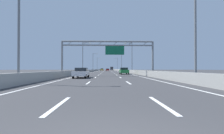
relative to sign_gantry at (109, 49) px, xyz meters
name	(u,v)px	position (x,y,z in m)	size (l,w,h in m)	color
ground_plane	(107,71)	(-0.16, 72.70, -4.86)	(260.00, 260.00, 0.00)	#38383A
lane_dash_left_0	(59,105)	(-1.96, -23.80, -4.85)	(0.16, 3.00, 0.01)	white
lane_dash_left_1	(88,83)	(-1.96, -14.80, -4.85)	(0.16, 3.00, 0.01)	white
lane_dash_left_2	(95,77)	(-1.96, -5.80, -4.85)	(0.16, 3.00, 0.01)	white
lane_dash_left_3	(99,75)	(-1.96, 3.20, -4.85)	(0.16, 3.00, 0.01)	white
lane_dash_left_4	(100,74)	(-1.96, 12.20, -4.85)	(0.16, 3.00, 0.01)	white
lane_dash_left_5	(102,73)	(-1.96, 21.20, -4.85)	(0.16, 3.00, 0.01)	white
lane_dash_left_6	(102,72)	(-1.96, 30.20, -4.85)	(0.16, 3.00, 0.01)	white
lane_dash_left_7	(103,72)	(-1.96, 39.20, -4.85)	(0.16, 3.00, 0.01)	white
lane_dash_left_8	(104,71)	(-1.96, 48.20, -4.85)	(0.16, 3.00, 0.01)	white
lane_dash_left_9	(104,71)	(-1.96, 57.20, -4.85)	(0.16, 3.00, 0.01)	white
lane_dash_left_10	(104,71)	(-1.96, 66.20, -4.85)	(0.16, 3.00, 0.01)	white
lane_dash_left_11	(104,71)	(-1.96, 75.20, -4.85)	(0.16, 3.00, 0.01)	white
lane_dash_left_12	(105,71)	(-1.96, 84.20, -4.85)	(0.16, 3.00, 0.01)	white
lane_dash_left_13	(105,70)	(-1.96, 93.20, -4.85)	(0.16, 3.00, 0.01)	white
lane_dash_left_14	(105,70)	(-1.96, 102.20, -4.85)	(0.16, 3.00, 0.01)	white
lane_dash_left_15	(105,70)	(-1.96, 111.20, -4.85)	(0.16, 3.00, 0.01)	white
lane_dash_left_16	(105,70)	(-1.96, 120.20, -4.85)	(0.16, 3.00, 0.01)	white
lane_dash_left_17	(105,70)	(-1.96, 129.20, -4.85)	(0.16, 3.00, 0.01)	white
lane_dash_right_0	(161,104)	(1.64, -23.80, -4.85)	(0.16, 3.00, 0.01)	white
lane_dash_right_1	(128,83)	(1.64, -14.80, -4.85)	(0.16, 3.00, 0.01)	white
lane_dash_right_2	(120,77)	(1.64, -5.80, -4.85)	(0.16, 3.00, 0.01)	white
lane_dash_right_3	(117,75)	(1.64, 3.20, -4.85)	(0.16, 3.00, 0.01)	white
lane_dash_right_4	(115,74)	(1.64, 12.20, -4.85)	(0.16, 3.00, 0.01)	white
lane_dash_right_5	(113,73)	(1.64, 21.20, -4.85)	(0.16, 3.00, 0.01)	white
lane_dash_right_6	(112,72)	(1.64, 30.20, -4.85)	(0.16, 3.00, 0.01)	white
lane_dash_right_7	(112,72)	(1.64, 39.20, -4.85)	(0.16, 3.00, 0.01)	white
lane_dash_right_8	(111,71)	(1.64, 48.20, -4.85)	(0.16, 3.00, 0.01)	white
lane_dash_right_9	(111,71)	(1.64, 57.20, -4.85)	(0.16, 3.00, 0.01)	white
lane_dash_right_10	(110,71)	(1.64, 66.20, -4.85)	(0.16, 3.00, 0.01)	white
lane_dash_right_11	(110,71)	(1.64, 75.20, -4.85)	(0.16, 3.00, 0.01)	white
lane_dash_right_12	(110,71)	(1.64, 84.20, -4.85)	(0.16, 3.00, 0.01)	white
lane_dash_right_13	(110,70)	(1.64, 93.20, -4.85)	(0.16, 3.00, 0.01)	white
lane_dash_right_14	(109,70)	(1.64, 102.20, -4.85)	(0.16, 3.00, 0.01)	white
lane_dash_right_15	(109,70)	(1.64, 111.20, -4.85)	(0.16, 3.00, 0.01)	white
lane_dash_right_16	(109,70)	(1.64, 120.20, -4.85)	(0.16, 3.00, 0.01)	white
lane_dash_right_17	(109,70)	(1.64, 129.20, -4.85)	(0.16, 3.00, 0.01)	white
edge_line_left	(98,71)	(-5.41, 60.70, -4.85)	(0.16, 176.00, 0.01)	white
edge_line_right	(117,71)	(5.09, 60.70, -4.85)	(0.16, 176.00, 0.01)	white
barrier_left	(97,70)	(-7.06, 82.70, -4.38)	(0.45, 220.00, 0.95)	#9E9E99
barrier_right	(117,70)	(6.74, 82.70, -4.38)	(0.45, 220.00, 0.95)	#9E9E99
sign_gantry	(109,49)	(0.00, 0.00, 0.00)	(16.69, 0.36, 6.36)	gray
streetlamp_left_near	(22,21)	(-7.63, -15.29, 0.54)	(2.58, 0.28, 9.50)	slate
streetlamp_right_near	(193,22)	(7.30, -15.29, 0.54)	(2.58, 0.28, 9.50)	slate
streetlamp_left_mid	(83,55)	(-7.63, 21.74, 0.54)	(2.58, 0.28, 9.50)	slate
streetlamp_right_mid	(131,56)	(7.30, 21.74, 0.54)	(2.58, 0.28, 9.50)	slate
streetlamp_left_far	(93,61)	(-7.63, 58.76, 0.54)	(2.58, 0.28, 9.50)	slate
streetlamp_right_far	(121,61)	(7.30, 58.76, 0.54)	(2.58, 0.28, 9.50)	slate
streetlamp_left_distant	(97,63)	(-7.63, 95.78, 0.54)	(2.58, 0.28, 9.50)	slate
streetlamp_right_distant	(117,63)	(7.30, 95.78, 0.54)	(2.58, 0.28, 9.50)	slate
red_car	(108,70)	(-0.01, 63.95, -4.14)	(1.86, 4.68, 1.38)	red
white_car	(81,73)	(-3.87, -6.65, -4.14)	(1.79, 4.30, 1.40)	silver
green_car	(124,71)	(3.62, 8.32, -4.08)	(1.85, 4.65, 1.54)	#1E7A38
yellow_car	(102,70)	(-3.55, 76.29, -4.11)	(1.84, 4.49, 1.46)	yellow
box_truck	(112,68)	(3.68, 111.51, -3.24)	(2.43, 7.98, 2.93)	#194799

